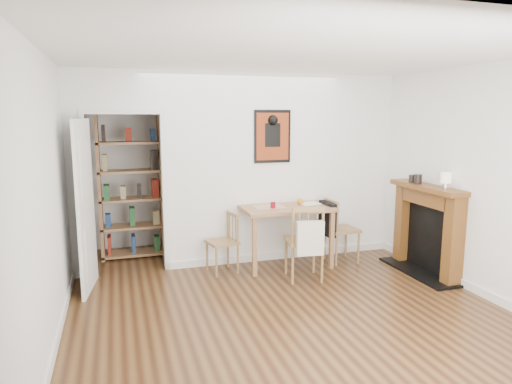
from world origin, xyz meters
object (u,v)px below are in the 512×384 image
object	(u,v)px
dining_table	(286,213)
chair_left	(222,243)
chair_right	(340,229)
mantel_lamp	(446,179)
ceramic_jar_b	(412,179)
orange_fruit	(300,201)
notebook	(310,204)
red_glass	(273,205)
chair_front	(304,241)
bookshelf	(131,185)
ceramic_jar_a	(418,179)
fireplace	(428,226)

from	to	relation	value
dining_table	chair_left	size ratio (longest dim) A/B	1.54
chair_right	dining_table	bearing A→B (deg)	173.79
mantel_lamp	ceramic_jar_b	world-z (taller)	mantel_lamp
orange_fruit	ceramic_jar_b	size ratio (longest dim) A/B	0.84
notebook	ceramic_jar_b	bearing A→B (deg)	-26.62
dining_table	notebook	size ratio (longest dim) A/B	4.42
dining_table	orange_fruit	xyz separation A→B (m)	(0.23, 0.05, 0.14)
chair_right	red_glass	size ratio (longest dim) A/B	10.45
chair_front	mantel_lamp	bearing A→B (deg)	-19.42
chair_left	orange_fruit	xyz separation A→B (m)	(1.12, 0.08, 0.47)
bookshelf	chair_front	bearing A→B (deg)	-38.73
dining_table	red_glass	size ratio (longest dim) A/B	14.15
orange_fruit	ceramic_jar_a	size ratio (longest dim) A/B	0.68
mantel_lamp	ceramic_jar_a	bearing A→B (deg)	97.52
chair_right	ceramic_jar_a	size ratio (longest dim) A/B	7.17
ceramic_jar_a	orange_fruit	bearing A→B (deg)	150.95
dining_table	mantel_lamp	size ratio (longest dim) A/B	6.00
mantel_lamp	orange_fruit	bearing A→B (deg)	139.44
notebook	chair_left	bearing A→B (deg)	-177.08
dining_table	red_glass	xyz separation A→B (m)	(-0.22, -0.10, 0.14)
dining_table	chair_right	bearing A→B (deg)	-6.21
dining_table	mantel_lamp	bearing A→B (deg)	-35.20
dining_table	notebook	distance (m)	0.38
chair_left	chair_front	xyz separation A→B (m)	(0.92, -0.55, 0.09)
chair_left	orange_fruit	world-z (taller)	orange_fruit
orange_fruit	ceramic_jar_a	xyz separation A→B (m)	(1.33, -0.74, 0.35)
mantel_lamp	ceramic_jar_b	bearing A→B (deg)	96.05
fireplace	dining_table	bearing A→B (deg)	153.36
chair_left	mantel_lamp	world-z (taller)	mantel_lamp
red_glass	mantel_lamp	world-z (taller)	mantel_lamp
mantel_lamp	ceramic_jar_a	distance (m)	0.46
mantel_lamp	ceramic_jar_a	world-z (taller)	mantel_lamp
orange_fruit	chair_front	bearing A→B (deg)	-107.78
dining_table	bookshelf	xyz separation A→B (m)	(-1.98, 1.03, 0.32)
chair_left	red_glass	distance (m)	0.83
bookshelf	red_glass	bearing A→B (deg)	-32.54
dining_table	orange_fruit	world-z (taller)	orange_fruit
chair_left	fireplace	world-z (taller)	fireplace
chair_left	fireplace	xyz separation A→B (m)	(2.54, -0.80, 0.22)
chair_right	notebook	size ratio (longest dim) A/B	3.27
red_glass	orange_fruit	xyz separation A→B (m)	(0.45, 0.14, -0.00)
chair_left	ceramic_jar_a	world-z (taller)	ceramic_jar_a
ceramic_jar_a	red_glass	bearing A→B (deg)	161.48
chair_front	orange_fruit	world-z (taller)	chair_front
chair_left	fireplace	size ratio (longest dim) A/B	0.63
chair_right	ceramic_jar_b	size ratio (longest dim) A/B	8.84
notebook	ceramic_jar_b	size ratio (longest dim) A/B	2.71
chair_left	orange_fruit	distance (m)	1.22
dining_table	chair_left	xyz separation A→B (m)	(-0.89, -0.03, -0.33)
ceramic_jar_b	fireplace	bearing A→B (deg)	-70.84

